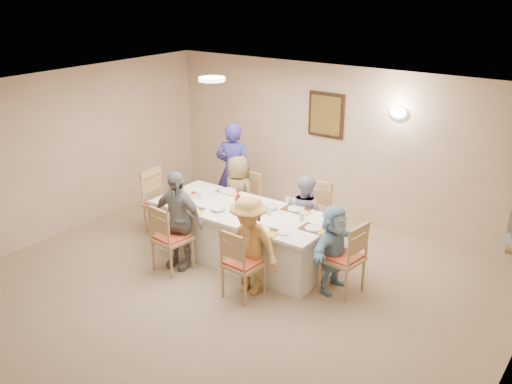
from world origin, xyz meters
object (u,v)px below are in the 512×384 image
Objects in this scene: condiment_ketchup at (238,200)px; diner_back_left at (238,195)px; chair_left_end at (163,202)px; chair_back_left at (243,202)px; dining_table at (243,234)px; chair_front_left at (172,237)px; diner_back_right at (305,215)px; caregiver at (233,171)px; diner_front_left at (177,220)px; chair_front_right at (243,262)px; chair_back_right at (309,217)px; diner_right_end at (334,248)px; diner_front_right at (249,245)px; chair_right_end at (343,257)px.

diner_back_left is at bearing 127.29° from condiment_ketchup.
chair_back_left is at bearing -52.15° from chair_left_end.
dining_table is 2.68× the size of chair_front_left.
chair_left_end is 2.26m from diner_back_right.
chair_front_left is at bearing 81.77° from caregiver.
condiment_ketchup reaches higher than chair_back_left.
chair_left_end is 1.17m from diner_back_left.
chair_left_end is 1.18m from diner_front_left.
diner_back_right is at bearing -86.01° from chair_front_right.
caregiver is at bearing -45.78° from chair_front_right.
diner_back_right is 1.01m from condiment_ketchup.
diner_back_right reaches higher than chair_left_end.
caregiver is (-1.65, 0.35, 0.29)m from chair_back_right.
diner_right_end is 4.69× the size of condiment_ketchup.
diner_back_right reaches higher than dining_table.
diner_back_left reaches higher than dining_table.
diner_right_end is at bearing 0.00° from dining_table.
chair_left_end is 0.73× the size of diner_front_left.
chair_back_right is 2.29m from chair_left_end.
chair_front_left is at bearing -96.29° from diner_front_left.
caregiver is at bearing -70.25° from chair_front_left.
diner_front_right is (1.20, -1.48, 0.19)m from chair_back_left.
chair_back_right is at bearing -71.84° from chair_left_end.
diner_back_left reaches higher than chair_front_left.
chair_right_end is at bearing 134.92° from caregiver.
condiment_ketchup is at bearing 132.02° from diner_front_right.
chair_back_right is (1.20, 0.00, 0.05)m from chair_back_left.
chair_back_right is at bearing -122.66° from chair_right_end.
diner_front_right is (1.20, 0.00, -0.04)m from diner_front_left.
diner_front_left is at bearing -127.41° from condiment_ketchup.
chair_back_left is at bearing 120.90° from caregiver.
caregiver is (-1.05, 1.15, 0.42)m from dining_table.
chair_front_right is at bearing -82.98° from chair_back_right.
caregiver reaches higher than dining_table.
chair_front_right is at bearing 101.75° from diner_back_right.
chair_right_end is 0.75× the size of diner_front_right.
diner_right_end reaches higher than condiment_ketchup.
chair_front_left is 0.82× the size of diner_back_right.
chair_front_left is 0.98× the size of chair_right_end.
chair_front_left is at bearing -126.87° from dining_table.
chair_back_left is 0.94× the size of chair_right_end.
diner_front_left is at bearing -131.42° from dining_table.
diner_front_left is 1.89m from caregiver.
diner_front_right is at bearing 139.48° from diner_back_left.
chair_left_end is 0.86× the size of diner_back_right.
dining_table is 2.77× the size of chair_front_right.
chair_left_end is 2.26m from diner_front_right.
chair_front_right reaches higher than chair_back_left.
chair_front_left is 0.77× the size of diner_back_left.
caregiver reaches higher than chair_back_right.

